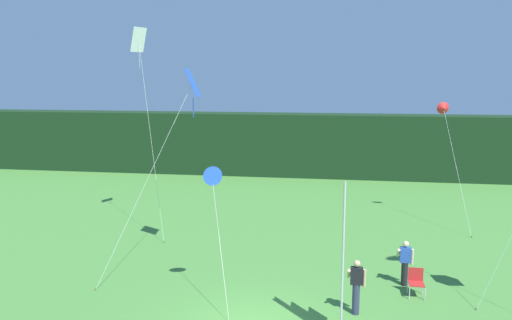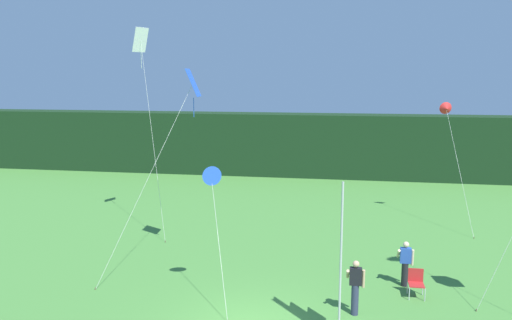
{
  "view_description": "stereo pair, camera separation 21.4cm",
  "coord_description": "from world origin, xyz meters",
  "px_view_note": "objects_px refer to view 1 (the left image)",
  "views": [
    {
      "loc": [
        2.16,
        -13.26,
        7.09
      ],
      "look_at": [
        -0.55,
        3.93,
        4.2
      ],
      "focal_mm": 35.95,
      "sensor_mm": 36.0,
      "label": 1
    },
    {
      "loc": [
        2.37,
        -13.22,
        7.09
      ],
      "look_at": [
        -0.55,
        3.93,
        4.2
      ],
      "focal_mm": 35.95,
      "sensor_mm": 36.0,
      "label": 2
    }
  ],
  "objects_px": {
    "banner_flag": "(343,264)",
    "person_near_banner": "(405,262)",
    "kite_blue_diamond_3": "(190,90)",
    "kite_red_delta_1": "(444,109)",
    "kite_white_diamond_2": "(140,48)",
    "kite_blue_delta_4": "(212,176)",
    "folding_chair": "(416,280)",
    "person_mid_field": "(356,285)"
  },
  "relations": [
    {
      "from": "kite_white_diamond_2",
      "to": "person_mid_field",
      "type": "bearing_deg",
      "value": -38.0
    },
    {
      "from": "person_near_banner",
      "to": "kite_blue_delta_4",
      "type": "bearing_deg",
      "value": -161.93
    },
    {
      "from": "banner_flag",
      "to": "folding_chair",
      "type": "height_order",
      "value": "banner_flag"
    },
    {
      "from": "person_mid_field",
      "to": "folding_chair",
      "type": "relative_size",
      "value": 1.9
    },
    {
      "from": "banner_flag",
      "to": "kite_white_diamond_2",
      "type": "xyz_separation_m",
      "value": [
        -8.95,
        8.88,
        6.16
      ]
    },
    {
      "from": "folding_chair",
      "to": "kite_red_delta_1",
      "type": "bearing_deg",
      "value": 75.66
    },
    {
      "from": "kite_blue_diamond_3",
      "to": "person_near_banner",
      "type": "bearing_deg",
      "value": -5.75
    },
    {
      "from": "banner_flag",
      "to": "kite_white_diamond_2",
      "type": "relative_size",
      "value": 0.48
    },
    {
      "from": "person_mid_field",
      "to": "kite_blue_delta_4",
      "type": "bearing_deg",
      "value": 174.7
    },
    {
      "from": "kite_blue_delta_4",
      "to": "person_near_banner",
      "type": "bearing_deg",
      "value": 18.07
    },
    {
      "from": "person_mid_field",
      "to": "kite_blue_diamond_3",
      "type": "relative_size",
      "value": 0.23
    },
    {
      "from": "person_near_banner",
      "to": "kite_white_diamond_2",
      "type": "distance_m",
      "value": 14.25
    },
    {
      "from": "banner_flag",
      "to": "person_near_banner",
      "type": "relative_size",
      "value": 2.83
    },
    {
      "from": "person_near_banner",
      "to": "kite_blue_diamond_3",
      "type": "bearing_deg",
      "value": 174.25
    },
    {
      "from": "banner_flag",
      "to": "kite_blue_delta_4",
      "type": "xyz_separation_m",
      "value": [
        -4.02,
        1.95,
        1.88
      ]
    },
    {
      "from": "banner_flag",
      "to": "kite_blue_delta_4",
      "type": "relative_size",
      "value": 1.02
    },
    {
      "from": "folding_chair",
      "to": "kite_blue_diamond_3",
      "type": "xyz_separation_m",
      "value": [
        -7.92,
        1.56,
        6.04
      ]
    },
    {
      "from": "kite_white_diamond_2",
      "to": "kite_blue_delta_4",
      "type": "bearing_deg",
      "value": -54.56
    },
    {
      "from": "kite_blue_diamond_3",
      "to": "kite_blue_delta_4",
      "type": "relative_size",
      "value": 1.69
    },
    {
      "from": "banner_flag",
      "to": "kite_red_delta_1",
      "type": "bearing_deg",
      "value": 68.93
    },
    {
      "from": "folding_chair",
      "to": "kite_blue_diamond_3",
      "type": "bearing_deg",
      "value": 168.85
    },
    {
      "from": "banner_flag",
      "to": "kite_blue_diamond_3",
      "type": "xyz_separation_m",
      "value": [
        -5.49,
        4.74,
        4.43
      ]
    },
    {
      "from": "person_near_banner",
      "to": "kite_red_delta_1",
      "type": "bearing_deg",
      "value": 72.74
    },
    {
      "from": "kite_red_delta_1",
      "to": "kite_blue_diamond_3",
      "type": "xyz_separation_m",
      "value": [
        -10.29,
        -7.72,
        1.09
      ]
    },
    {
      "from": "banner_flag",
      "to": "kite_blue_diamond_3",
      "type": "relative_size",
      "value": 0.61
    },
    {
      "from": "banner_flag",
      "to": "person_near_banner",
      "type": "bearing_deg",
      "value": 61.4
    },
    {
      "from": "folding_chair",
      "to": "kite_white_diamond_2",
      "type": "relative_size",
      "value": 0.1
    },
    {
      "from": "banner_flag",
      "to": "folding_chair",
      "type": "relative_size",
      "value": 4.98
    },
    {
      "from": "banner_flag",
      "to": "kite_white_diamond_2",
      "type": "bearing_deg",
      "value": 135.21
    },
    {
      "from": "kite_blue_delta_4",
      "to": "kite_red_delta_1",
      "type": "bearing_deg",
      "value": 49.99
    },
    {
      "from": "kite_red_delta_1",
      "to": "kite_white_diamond_2",
      "type": "bearing_deg",
      "value": -165.43
    },
    {
      "from": "folding_chair",
      "to": "kite_blue_delta_4",
      "type": "height_order",
      "value": "kite_blue_delta_4"
    },
    {
      "from": "kite_red_delta_1",
      "to": "kite_blue_diamond_3",
      "type": "relative_size",
      "value": 0.79
    },
    {
      "from": "banner_flag",
      "to": "kite_white_diamond_2",
      "type": "height_order",
      "value": "kite_white_diamond_2"
    },
    {
      "from": "banner_flag",
      "to": "person_mid_field",
      "type": "bearing_deg",
      "value": 73.6
    },
    {
      "from": "kite_white_diamond_2",
      "to": "kite_blue_delta_4",
      "type": "height_order",
      "value": "kite_white_diamond_2"
    },
    {
      "from": "person_mid_field",
      "to": "kite_white_diamond_2",
      "type": "xyz_separation_m",
      "value": [
        -9.4,
        7.35,
        7.38
      ]
    },
    {
      "from": "person_near_banner",
      "to": "folding_chair",
      "type": "bearing_deg",
      "value": -71.48
    },
    {
      "from": "person_mid_field",
      "to": "folding_chair",
      "type": "xyz_separation_m",
      "value": [
        1.98,
        1.64,
        -0.39
      ]
    },
    {
      "from": "folding_chair",
      "to": "kite_white_diamond_2",
      "type": "height_order",
      "value": "kite_white_diamond_2"
    },
    {
      "from": "banner_flag",
      "to": "kite_blue_diamond_3",
      "type": "bearing_deg",
      "value": 139.19
    },
    {
      "from": "person_mid_field",
      "to": "person_near_banner",
      "type": "bearing_deg",
      "value": 54.86
    }
  ]
}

